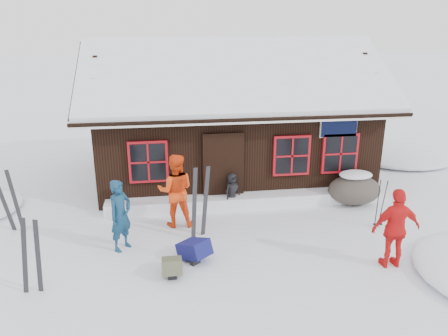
{
  "coord_description": "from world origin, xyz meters",
  "views": [
    {
      "loc": [
        -0.69,
        -8.66,
        4.9
      ],
      "look_at": [
        0.82,
        1.79,
        1.3
      ],
      "focal_mm": 35.0,
      "sensor_mm": 36.0,
      "label": 1
    }
  ],
  "objects": [
    {
      "name": "ground",
      "position": [
        0.0,
        0.0,
        0.0
      ],
      "size": [
        120.0,
        120.0,
        0.0
      ],
      "primitive_type": "plane",
      "color": "white",
      "rests_on": "ground"
    },
    {
      "name": "mountain_hut",
      "position": [
        1.5,
        4.98,
        1.58
      ],
      "size": [
        8.9,
        6.09,
        4.42
      ],
      "color": "black",
      "rests_on": "ground"
    },
    {
      "name": "snow_drift",
      "position": [
        1.5,
        2.25,
        0.17
      ],
      "size": [
        7.6,
        0.6,
        0.35
      ],
      "primitive_type": "cube",
      "color": "white",
      "rests_on": "ground"
    },
    {
      "name": "snow_mounds",
      "position": [
        1.65,
        1.86,
        0.0
      ],
      "size": [
        20.6,
        13.2,
        0.48
      ],
      "color": "white",
      "rests_on": "ground"
    },
    {
      "name": "skier_teal",
      "position": [
        -1.69,
        0.31,
        0.82
      ],
      "size": [
        0.68,
        0.71,
        1.64
      ],
      "primitive_type": "imported",
      "rotation": [
        0.0,
        0.0,
        0.87
      ],
      "color": "navy",
      "rests_on": "ground"
    },
    {
      "name": "skier_orange_left",
      "position": [
        -0.44,
        1.36,
        0.92
      ],
      "size": [
        0.95,
        0.77,
        1.85
      ],
      "primitive_type": "imported",
      "rotation": [
        0.0,
        0.0,
        3.06
      ],
      "color": "#F84511",
      "rests_on": "ground"
    },
    {
      "name": "skier_orange_right",
      "position": [
        3.93,
        -1.23,
        0.86
      ],
      "size": [
        1.02,
        0.44,
        1.72
      ],
      "primitive_type": "imported",
      "rotation": [
        0.0,
        0.0,
        3.12
      ],
      "color": "red",
      "rests_on": "ground"
    },
    {
      "name": "skier_crouched",
      "position": [
        1.1,
        2.2,
        0.49
      ],
      "size": [
        0.58,
        0.54,
        0.99
      ],
      "primitive_type": "imported",
      "rotation": [
        0.0,
        0.0,
        0.62
      ],
      "color": "black",
      "rests_on": "ground"
    },
    {
      "name": "boulder",
      "position": [
        4.52,
        2.0,
        0.44
      ],
      "size": [
        1.47,
        1.1,
        0.85
      ],
      "color": "#524A41",
      "rests_on": "ground"
    },
    {
      "name": "ski_pair_left",
      "position": [
        -3.2,
        -1.14,
        0.74
      ],
      "size": [
        0.48,
        0.16,
        1.58
      ],
      "rotation": [
        0.0,
        0.0,
        -0.22
      ],
      "color": "black",
      "rests_on": "ground"
    },
    {
      "name": "ski_pair_mid",
      "position": [
        -4.39,
        1.58,
        0.76
      ],
      "size": [
        0.59,
        0.17,
        1.62
      ],
      "rotation": [
        0.0,
        0.0,
        -0.08
      ],
      "color": "black",
      "rests_on": "ground"
    },
    {
      "name": "ski_pair_right",
      "position": [
        0.09,
        0.67,
        0.84
      ],
      "size": [
        0.5,
        0.24,
        1.78
      ],
      "rotation": [
        0.0,
        0.0,
        0.41
      ],
      "color": "black",
      "rests_on": "ground"
    },
    {
      "name": "ski_poles",
      "position": [
        4.5,
        0.5,
        0.61
      ],
      "size": [
        0.23,
        0.11,
        1.29
      ],
      "color": "black",
      "rests_on": "ground"
    },
    {
      "name": "backpack_blue",
      "position": [
        -0.14,
        -0.41,
        0.17
      ],
      "size": [
        0.77,
        0.8,
        0.35
      ],
      "primitive_type": "cube",
      "rotation": [
        0.0,
        0.0,
        0.67
      ],
      "color": "#131554",
      "rests_on": "ground"
    },
    {
      "name": "backpack_olive",
      "position": [
        -0.63,
        -0.95,
        0.15
      ],
      "size": [
        0.4,
        0.54,
        0.29
      ],
      "primitive_type": "cube",
      "rotation": [
        0.0,
        0.0,
        0.0
      ],
      "color": "#4F5139",
      "rests_on": "ground"
    }
  ]
}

